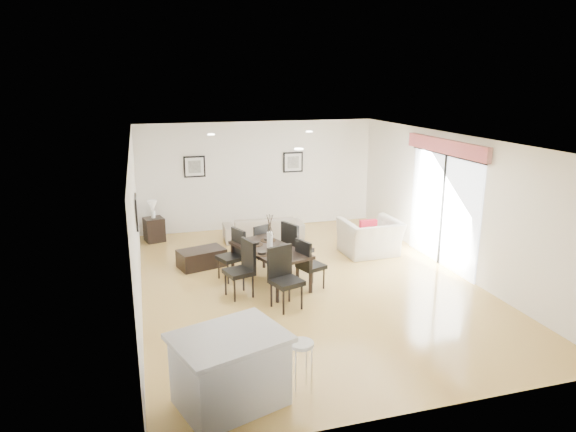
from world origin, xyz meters
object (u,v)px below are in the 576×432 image
object	(u,v)px
dining_chair_wfar	(234,252)
dining_chair_efar	(294,245)
dining_chair_enear	(308,262)
coffee_table	(202,258)
side_table	(154,230)
sofa	(263,228)
dining_table	(270,252)
dining_chair_wnear	(243,265)
dining_chair_foot	(259,242)
dining_chair_head	(283,274)
bar_stool	(301,349)
armchair	(370,237)
kitchen_island	(230,369)

from	to	relation	value
dining_chair_wfar	dining_chair_efar	xyz separation A→B (m)	(1.17, -0.07, 0.04)
dining_chair_enear	coffee_table	size ratio (longest dim) A/B	1.04
coffee_table	side_table	size ratio (longest dim) A/B	1.61
dining_chair_efar	coffee_table	world-z (taller)	dining_chair_efar
sofa	dining_chair_enear	distance (m)	3.21
dining_table	dining_chair_wnear	xyz separation A→B (m)	(-0.58, -0.39, -0.06)
sofa	dining_chair_foot	size ratio (longest dim) A/B	2.19
dining_chair_head	bar_stool	world-z (taller)	dining_chair_head
sofa	dining_chair_efar	bearing A→B (deg)	94.30
dining_chair_wnear	dining_chair_head	world-z (taller)	dining_chair_head
armchair	dining_chair_enear	world-z (taller)	dining_chair_enear
coffee_table	bar_stool	size ratio (longest dim) A/B	1.38
armchair	dining_chair_efar	size ratio (longest dim) A/B	1.14
dining_chair_efar	dining_chair_head	world-z (taller)	dining_chair_efar
sofa	armchair	distance (m)	2.63
dining_chair_wnear	kitchen_island	world-z (taller)	dining_chair_wnear
armchair	dining_chair_efar	distance (m)	2.02
sofa	dining_chair_wnear	bearing A→B (deg)	73.58
armchair	coffee_table	distance (m)	3.63
dining_chair_head	dining_chair_efar	bearing A→B (deg)	48.23
sofa	bar_stool	bearing A→B (deg)	83.79
dining_chair_foot	dining_chair_enear	bearing A→B (deg)	85.90
sofa	kitchen_island	size ratio (longest dim) A/B	1.26
kitchen_island	dining_chair_head	bearing A→B (deg)	42.93
dining_chair_wnear	coffee_table	world-z (taller)	dining_chair_wnear
dining_chair_head	dining_table	bearing A→B (deg)	70.24
dining_chair_enear	dining_chair_foot	size ratio (longest dim) A/B	1.10
dining_chair_wnear	dining_chair_head	bearing A→B (deg)	25.03
dining_table	dining_chair_wfar	size ratio (longest dim) A/B	1.92
dining_table	dining_chair_wnear	bearing A→B (deg)	-165.05
armchair	dining_chair_foot	xyz separation A→B (m)	(-2.47, 0.04, 0.10)
dining_table	dining_chair_enear	world-z (taller)	dining_chair_enear
dining_chair_foot	side_table	bearing A→B (deg)	-72.79
dining_chair_head	kitchen_island	world-z (taller)	dining_chair_head
dining_chair_foot	coffee_table	distance (m)	1.21
dining_chair_enear	dining_chair_efar	bearing A→B (deg)	-19.32
dining_table	dining_chair_enear	distance (m)	0.74
sofa	dining_chair_enear	size ratio (longest dim) A/B	2.00
dining_chair_enear	bar_stool	bearing A→B (deg)	140.67
coffee_table	sofa	bearing A→B (deg)	26.22
sofa	dining_chair_enear	bearing A→B (deg)	94.07
dining_table	dining_chair_efar	bearing A→B (deg)	13.94
dining_chair_head	bar_stool	distance (m)	2.45
dining_chair_enear	coffee_table	bearing A→B (deg)	25.48
dining_chair_efar	kitchen_island	size ratio (longest dim) A/B	0.70
dining_table	dining_chair_wnear	size ratio (longest dim) A/B	1.83
dining_chair_enear	side_table	world-z (taller)	dining_chair_enear
dining_chair_head	sofa	bearing A→B (deg)	63.38
dining_table	dining_chair_head	bearing A→B (deg)	-110.55
dining_table	side_table	xyz separation A→B (m)	(-1.98, 3.29, -0.34)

